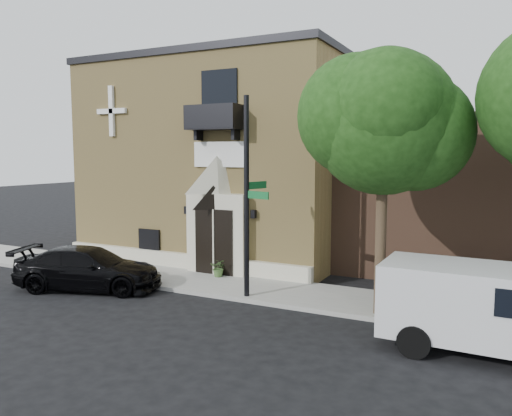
{
  "coord_description": "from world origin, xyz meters",
  "views": [
    {
      "loc": [
        9.21,
        -14.2,
        4.91
      ],
      "look_at": [
        1.1,
        2.0,
        2.95
      ],
      "focal_mm": 35.0,
      "sensor_mm": 36.0,
      "label": 1
    }
  ],
  "objects_px": {
    "cargo_van": "(505,309)",
    "pedestrian_near": "(413,287)",
    "dumpster": "(428,295)",
    "fire_hydrant": "(405,307)",
    "black_sedan": "(89,268)",
    "street_sign": "(247,197)"
  },
  "relations": [
    {
      "from": "dumpster",
      "to": "fire_hydrant",
      "type": "bearing_deg",
      "value": -150.44
    },
    {
      "from": "black_sedan",
      "to": "street_sign",
      "type": "xyz_separation_m",
      "value": [
        5.82,
        1.36,
        2.73
      ]
    },
    {
      "from": "dumpster",
      "to": "pedestrian_near",
      "type": "relative_size",
      "value": 1.33
    },
    {
      "from": "dumpster",
      "to": "pedestrian_near",
      "type": "xyz_separation_m",
      "value": [
        -0.42,
        0.01,
        0.17
      ]
    },
    {
      "from": "pedestrian_near",
      "to": "dumpster",
      "type": "bearing_deg",
      "value": 137.02
    },
    {
      "from": "black_sedan",
      "to": "cargo_van",
      "type": "relative_size",
      "value": 0.98
    },
    {
      "from": "cargo_van",
      "to": "dumpster",
      "type": "xyz_separation_m",
      "value": [
        -2.0,
        1.92,
        -0.4
      ]
    },
    {
      "from": "dumpster",
      "to": "pedestrian_near",
      "type": "bearing_deg",
      "value": 163.84
    },
    {
      "from": "street_sign",
      "to": "dumpster",
      "type": "distance_m",
      "value": 6.35
    },
    {
      "from": "black_sedan",
      "to": "fire_hydrant",
      "type": "distance_m",
      "value": 11.08
    },
    {
      "from": "fire_hydrant",
      "to": "dumpster",
      "type": "xyz_separation_m",
      "value": [
        0.55,
        0.53,
        0.31
      ]
    },
    {
      "from": "black_sedan",
      "to": "dumpster",
      "type": "distance_m",
      "value": 11.69
    },
    {
      "from": "black_sedan",
      "to": "cargo_van",
      "type": "height_order",
      "value": "cargo_van"
    },
    {
      "from": "cargo_van",
      "to": "pedestrian_near",
      "type": "height_order",
      "value": "cargo_van"
    },
    {
      "from": "black_sedan",
      "to": "dumpster",
      "type": "bearing_deg",
      "value": -99.98
    },
    {
      "from": "street_sign",
      "to": "fire_hydrant",
      "type": "relative_size",
      "value": 9.18
    },
    {
      "from": "street_sign",
      "to": "pedestrian_near",
      "type": "relative_size",
      "value": 3.96
    },
    {
      "from": "cargo_van",
      "to": "pedestrian_near",
      "type": "bearing_deg",
      "value": 142.6
    },
    {
      "from": "fire_hydrant",
      "to": "pedestrian_near",
      "type": "height_order",
      "value": "pedestrian_near"
    },
    {
      "from": "fire_hydrant",
      "to": "pedestrian_near",
      "type": "bearing_deg",
      "value": 76.24
    },
    {
      "from": "cargo_van",
      "to": "pedestrian_near",
      "type": "distance_m",
      "value": 3.11
    },
    {
      "from": "cargo_van",
      "to": "fire_hydrant",
      "type": "relative_size",
      "value": 7.45
    }
  ]
}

